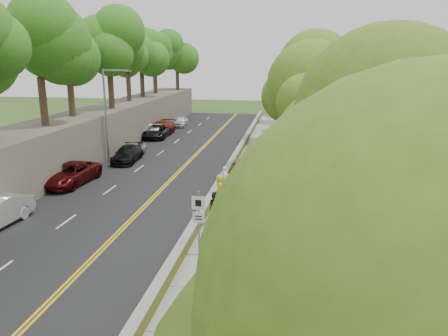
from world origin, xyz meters
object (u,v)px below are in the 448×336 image
at_px(streetlight, 108,109).
at_px(signpost, 199,216).
at_px(painter_0, 220,188).
at_px(car_2, 70,174).
at_px(person_far, 269,137).
at_px(construction_barrel, 272,148).
at_px(concrete_block, 268,261).

relative_size(streetlight, signpost, 2.58).
relative_size(signpost, painter_0, 1.75).
xyz_separation_m(car_2, person_far, (13.36, 16.59, 0.00)).
bearing_deg(painter_0, construction_barrel, -23.74).
xyz_separation_m(car_2, painter_0, (11.31, -2.22, 0.13)).
bearing_deg(signpost, concrete_block, -15.96).
height_order(construction_barrel, painter_0, painter_0).
relative_size(signpost, construction_barrel, 3.19).
bearing_deg(person_far, construction_barrel, 117.28).
xyz_separation_m(signpost, painter_0, (-0.30, 7.70, -1.02)).
relative_size(painter_0, person_far, 1.16).
height_order(streetlight, person_far, streetlight).
bearing_deg(streetlight, construction_barrel, 22.24).
distance_m(construction_barrel, painter_0, 15.15).
height_order(construction_barrel, person_far, person_far).
distance_m(signpost, construction_barrel, 22.79).
bearing_deg(concrete_block, painter_0, 112.36).
xyz_separation_m(painter_0, person_far, (2.05, 18.80, -0.12)).
distance_m(streetlight, car_2, 8.07).
xyz_separation_m(signpost, car_2, (-11.61, 9.92, -1.15)).
distance_m(streetlight, painter_0, 15.04).
bearing_deg(signpost, streetlight, 124.08).
relative_size(streetlight, car_2, 1.45).
distance_m(streetlight, concrete_block, 23.61).
bearing_deg(person_far, car_2, 71.34).
relative_size(car_2, person_far, 3.62).
distance_m(construction_barrel, concrete_block, 23.59).
xyz_separation_m(signpost, concrete_block, (3.25, -0.93, -1.53)).
distance_m(signpost, painter_0, 7.78).
bearing_deg(streetlight, signpost, -55.92).
xyz_separation_m(streetlight, car_2, (-0.10, -7.10, -3.83)).
bearing_deg(streetlight, car_2, -90.83).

